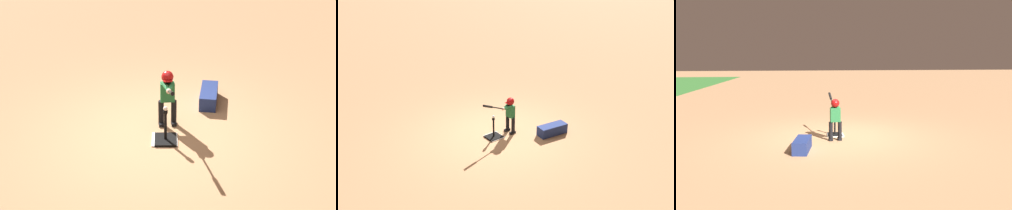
{
  "view_description": "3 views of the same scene",
  "coord_description": "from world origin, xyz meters",
  "views": [
    {
      "loc": [
        6.97,
        0.11,
        4.32
      ],
      "look_at": [
        0.2,
        0.16,
        0.69
      ],
      "focal_mm": 50.0,
      "sensor_mm": 36.0,
      "label": 1
    },
    {
      "loc": [
        4.86,
        6.56,
        4.4
      ],
      "look_at": [
        -0.37,
        -0.07,
        0.75
      ],
      "focal_mm": 35.0,
      "sensor_mm": 36.0,
      "label": 2
    },
    {
      "loc": [
        -8.33,
        0.89,
        2.06
      ],
      "look_at": [
        -0.32,
        -0.06,
        0.89
      ],
      "focal_mm": 35.0,
      "sensor_mm": 36.0,
      "label": 3
    }
  ],
  "objects": [
    {
      "name": "equipment_bag",
      "position": [
        -1.2,
        0.97,
        0.14
      ],
      "size": [
        0.88,
        0.44,
        0.28
      ],
      "primitive_type": "cube",
      "rotation": [
        0.0,
        0.0,
        -0.15
      ],
      "color": "navy",
      "rests_on": "ground_plane"
    },
    {
      "name": "home_plate",
      "position": [
        0.19,
        0.11,
        0.01
      ],
      "size": [
        0.45,
        0.45,
        0.02
      ],
      "primitive_type": "cube",
      "rotation": [
        0.0,
        0.0,
        -0.02
      ],
      "color": "white",
      "rests_on": "ground_plane"
    },
    {
      "name": "batter_child",
      "position": [
        -0.3,
        0.16,
        0.67
      ],
      "size": [
        1.06,
        0.33,
        1.12
      ],
      "color": "black",
      "rests_on": "ground_plane"
    },
    {
      "name": "batting_tee",
      "position": [
        0.21,
        0.12,
        0.08
      ],
      "size": [
        0.41,
        0.37,
        0.59
      ],
      "color": "black",
      "rests_on": "ground_plane"
    },
    {
      "name": "baseball",
      "position": [
        0.21,
        0.12,
        0.63
      ],
      "size": [
        0.07,
        0.07,
        0.07
      ],
      "primitive_type": "sphere",
      "color": "white",
      "rests_on": "batting_tee"
    },
    {
      "name": "ground_plane",
      "position": [
        0.0,
        0.0,
        0.0
      ],
      "size": [
        90.0,
        90.0,
        0.0
      ],
      "primitive_type": "plane",
      "color": "#AD7F56"
    }
  ]
}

